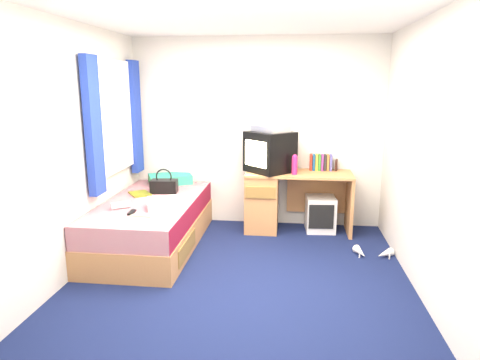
# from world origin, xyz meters

# --- Properties ---
(ground) EXTENTS (3.40, 3.40, 0.00)m
(ground) POSITION_xyz_m (0.00, 0.00, 0.00)
(ground) COLOR #0C1438
(ground) RESTS_ON ground
(room_shell) EXTENTS (3.40, 3.40, 3.40)m
(room_shell) POSITION_xyz_m (0.00, 0.00, 1.45)
(room_shell) COLOR white
(room_shell) RESTS_ON ground
(bed) EXTENTS (1.01, 2.00, 0.54)m
(bed) POSITION_xyz_m (-1.10, 0.70, 0.27)
(bed) COLOR tan
(bed) RESTS_ON ground
(pillow) EXTENTS (0.63, 0.53, 0.12)m
(pillow) POSITION_xyz_m (-1.11, 1.53, 0.60)
(pillow) COLOR #1A7BAF
(pillow) RESTS_ON bed
(desk) EXTENTS (1.30, 0.55, 0.75)m
(desk) POSITION_xyz_m (0.28, 1.44, 0.41)
(desk) COLOR tan
(desk) RESTS_ON ground
(storage_cube) EXTENTS (0.38, 0.38, 0.44)m
(storage_cube) POSITION_xyz_m (0.83, 1.45, 0.22)
(storage_cube) COLOR white
(storage_cube) RESTS_ON ground
(crt_tv) EXTENTS (0.68, 0.68, 0.50)m
(crt_tv) POSITION_xyz_m (0.19, 1.44, 1.00)
(crt_tv) COLOR black
(crt_tv) RESTS_ON desk
(vcr) EXTENTS (0.50, 0.50, 0.08)m
(vcr) POSITION_xyz_m (0.19, 1.44, 1.29)
(vcr) COLOR silver
(vcr) RESTS_ON crt_tv
(book_row) EXTENTS (0.27, 0.13, 0.20)m
(book_row) POSITION_xyz_m (0.82, 1.60, 0.85)
(book_row) COLOR maroon
(book_row) RESTS_ON desk
(picture_frame) EXTENTS (0.04, 0.12, 0.14)m
(picture_frame) POSITION_xyz_m (1.02, 1.61, 0.82)
(picture_frame) COLOR black
(picture_frame) RESTS_ON desk
(pink_water_bottle) EXTENTS (0.07, 0.07, 0.22)m
(pink_water_bottle) POSITION_xyz_m (0.50, 1.30, 0.86)
(pink_water_bottle) COLOR #F22269
(pink_water_bottle) RESTS_ON desk
(aerosol_can) EXTENTS (0.06, 0.06, 0.18)m
(aerosol_can) POSITION_xyz_m (0.48, 1.52, 0.84)
(aerosol_can) COLOR white
(aerosol_can) RESTS_ON desk
(handbag) EXTENTS (0.33, 0.20, 0.29)m
(handbag) POSITION_xyz_m (-1.05, 1.05, 0.63)
(handbag) COLOR black
(handbag) RESTS_ON bed
(towel) EXTENTS (0.39, 0.36, 0.11)m
(towel) POSITION_xyz_m (-0.87, 0.41, 0.59)
(towel) COLOR white
(towel) RESTS_ON bed
(magazine) EXTENTS (0.34, 0.35, 0.01)m
(magazine) POSITION_xyz_m (-1.32, 0.94, 0.55)
(magazine) COLOR #CFD818
(magazine) RESTS_ON bed
(water_bottle) EXTENTS (0.20, 0.18, 0.07)m
(water_bottle) POSITION_xyz_m (-1.31, 0.34, 0.58)
(water_bottle) COLOR white
(water_bottle) RESTS_ON bed
(colour_swatch_fan) EXTENTS (0.22, 0.07, 0.01)m
(colour_swatch_fan) POSITION_xyz_m (-1.01, 0.11, 0.55)
(colour_swatch_fan) COLOR gold
(colour_swatch_fan) RESTS_ON bed
(remote_control) EXTENTS (0.06, 0.16, 0.02)m
(remote_control) POSITION_xyz_m (-1.13, 0.20, 0.55)
(remote_control) COLOR black
(remote_control) RESTS_ON bed
(window_assembly) EXTENTS (0.11, 1.42, 1.40)m
(window_assembly) POSITION_xyz_m (-1.55, 0.90, 1.42)
(window_assembly) COLOR silver
(window_assembly) RESTS_ON room_shell
(white_heels) EXTENTS (0.43, 0.24, 0.09)m
(white_heels) POSITION_xyz_m (1.35, 0.67, 0.04)
(white_heels) COLOR white
(white_heels) RESTS_ON ground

